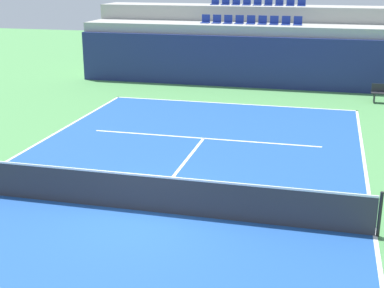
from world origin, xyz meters
name	(u,v)px	position (x,y,z in m)	size (l,w,h in m)	color
ground_plane	(146,211)	(0.00, 0.00, 0.00)	(80.00, 80.00, 0.00)	#4C8C4C
court_surface	(146,211)	(0.00, 0.00, 0.01)	(11.00, 24.00, 0.01)	#1E4C99
baseline_far	(231,104)	(0.00, 11.95, 0.01)	(11.00, 0.10, 0.00)	white
sideline_right	(375,236)	(5.45, 0.00, 0.01)	(0.10, 24.00, 0.00)	white
service_line_far	(204,138)	(0.00, 6.40, 0.01)	(8.26, 0.10, 0.00)	white
centre_service_line	(180,168)	(0.00, 3.20, 0.01)	(0.10, 6.40, 0.00)	white
back_wall	(245,62)	(0.00, 15.85, 1.29)	(17.81, 0.30, 2.58)	navy
stands_tier_lower	(249,54)	(0.00, 17.20, 1.54)	(17.81, 2.40, 3.07)	#9E9E99
stands_tier_upper	(256,40)	(0.00, 19.60, 1.95)	(17.81, 2.40, 3.89)	#9E9E99
seating_row_lower	(251,22)	(0.00, 17.30, 3.20)	(5.30, 0.44, 0.44)	navy
seating_row_upper	(257,3)	(0.00, 19.70, 4.02)	(5.30, 0.44, 0.44)	navy
tennis_net	(145,192)	(0.00, 0.00, 0.51)	(11.08, 0.08, 1.07)	black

